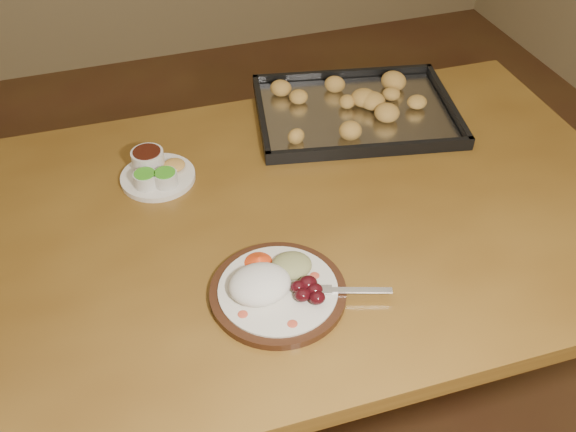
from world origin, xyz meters
name	(u,v)px	position (x,y,z in m)	size (l,w,h in m)	color
ground	(231,369)	(0.00, 0.00, 0.00)	(4.00, 4.00, 0.00)	brown
dining_table	(284,249)	(0.11, -0.19, 0.65)	(1.52, 0.94, 0.75)	brown
dinner_plate	(275,287)	(0.03, -0.39, 0.77)	(0.31, 0.24, 0.06)	#32190D
condiment_saucer	(155,171)	(-0.12, 0.00, 0.77)	(0.16, 0.16, 0.05)	silver
baking_tray	(355,110)	(0.39, 0.10, 0.77)	(0.53, 0.44, 0.05)	black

